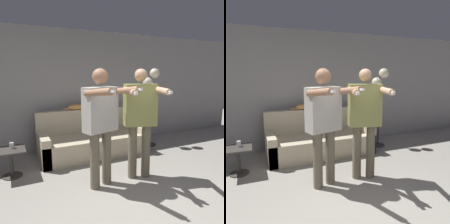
# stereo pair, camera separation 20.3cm
# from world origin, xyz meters

# --- Properties ---
(wall_back) EXTENTS (10.00, 0.05, 2.60)m
(wall_back) POSITION_xyz_m (0.00, 2.97, 1.30)
(wall_back) COLOR gray
(wall_back) RESTS_ON ground_plane
(couch) EXTENTS (2.15, 0.89, 0.90)m
(couch) POSITION_xyz_m (0.29, 2.36, 0.27)
(couch) COLOR beige
(couch) RESTS_ON ground_plane
(person_left) EXTENTS (0.69, 0.79, 1.74)m
(person_left) POSITION_xyz_m (-0.04, 1.02, 1.02)
(person_left) COLOR #6B604C
(person_left) RESTS_ON ground_plane
(person_right) EXTENTS (0.67, 0.78, 1.74)m
(person_right) POSITION_xyz_m (0.61, 1.02, 1.02)
(person_right) COLOR #6B604C
(person_right) RESTS_ON ground_plane
(cat) EXTENTS (0.52, 0.13, 0.17)m
(cat) POSITION_xyz_m (0.10, 2.68, 0.97)
(cat) COLOR tan
(cat) RESTS_ON couch
(floor_lamp) EXTENTS (0.40, 0.33, 1.78)m
(floor_lamp) POSITION_xyz_m (1.72, 2.32, 1.39)
(floor_lamp) COLOR black
(floor_lamp) RESTS_ON ground_plane
(side_table) EXTENTS (0.45, 0.45, 0.46)m
(side_table) POSITION_xyz_m (-1.25, 1.93, 0.33)
(side_table) COLOR #38332D
(side_table) RESTS_ON ground_plane
(cup) EXTENTS (0.07, 0.07, 0.10)m
(cup) POSITION_xyz_m (-1.23, 1.99, 0.51)
(cup) COLOR silver
(cup) RESTS_ON side_table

